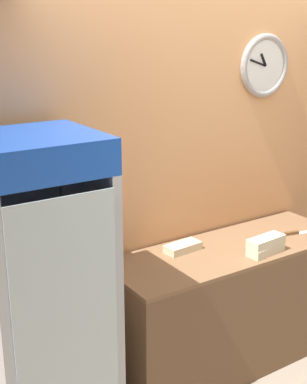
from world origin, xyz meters
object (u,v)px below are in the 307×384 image
object	(u,v)px
chefs_knife	(301,232)
sandwich_flat_left	(183,247)
sandwich_stack_bottom	(265,249)
condiment_jar	(111,251)
sandwich_stack_middle	(266,241)
beverage_cooler	(37,284)

from	to	relation	value
chefs_knife	sandwich_flat_left	bearing A→B (deg)	166.92
sandwich_stack_bottom	condiment_jar	xyz separation A→B (m)	(-0.91, 0.44, 0.04)
sandwich_flat_left	condiment_jar	bearing A→B (deg)	167.05
sandwich_flat_left	sandwich_stack_bottom	bearing A→B (deg)	-37.63
sandwich_flat_left	condiment_jar	distance (m)	0.50
sandwich_stack_middle	condiment_jar	distance (m)	1.01
beverage_cooler	sandwich_flat_left	world-z (taller)	beverage_cooler
sandwich_stack_bottom	sandwich_stack_middle	xyz separation A→B (m)	(0.00, 0.00, 0.06)
sandwich_stack_bottom	chefs_knife	xyz separation A→B (m)	(0.47, 0.12, -0.02)
chefs_knife	condiment_jar	size ratio (longest dim) A/B	2.43
sandwich_flat_left	beverage_cooler	bearing A→B (deg)	-172.96
condiment_jar	sandwich_flat_left	bearing A→B (deg)	-12.95
beverage_cooler	sandwich_flat_left	bearing A→B (deg)	7.04
sandwich_stack_bottom	condiment_jar	world-z (taller)	condiment_jar
sandwich_stack_bottom	sandwich_flat_left	size ratio (longest dim) A/B	1.09
sandwich_flat_left	condiment_jar	size ratio (longest dim) A/B	1.77
beverage_cooler	sandwich_stack_bottom	size ratio (longest dim) A/B	6.39
beverage_cooler	chefs_knife	bearing A→B (deg)	-2.26
sandwich_stack_bottom	sandwich_stack_middle	bearing A→B (deg)	0.00
sandwich_stack_bottom	sandwich_flat_left	bearing A→B (deg)	142.37
chefs_knife	condiment_jar	world-z (taller)	condiment_jar
chefs_knife	condiment_jar	bearing A→B (deg)	166.97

